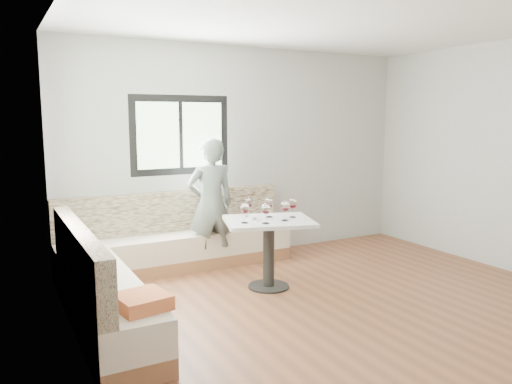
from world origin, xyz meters
The scene contains 11 objects.
room centered at (-0.08, 0.08, 1.41)m, with size 5.01×5.01×2.81m.
banquette centered at (-1.59, 1.62, 0.33)m, with size 2.90×2.80×0.95m.
table centered at (-0.40, 1.11, 0.58)m, with size 1.11×0.97×0.77m.
person centered at (-0.69, 2.06, 0.81)m, with size 0.59×0.39×1.63m, color slate.
olive_ramekin centered at (-0.57, 1.19, 0.79)m, with size 0.09×0.09×0.04m.
wine_glass_a centered at (-0.72, 1.07, 0.92)m, with size 0.10×0.10×0.22m.
wine_glass_b centered at (-0.53, 0.94, 0.92)m, with size 0.10×0.10×0.22m.
wine_glass_c centered at (-0.28, 0.97, 0.92)m, with size 0.10×0.10×0.22m.
wine_glass_d centered at (-0.33, 1.23, 0.92)m, with size 0.10×0.10×0.22m.
wine_glass_e centered at (-0.11, 1.09, 0.92)m, with size 0.10×0.10×0.22m.
wine_glass_f centered at (-0.52, 1.36, 0.92)m, with size 0.10×0.10×0.22m.
Camera 1 is at (-3.05, -3.52, 1.87)m, focal length 35.00 mm.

